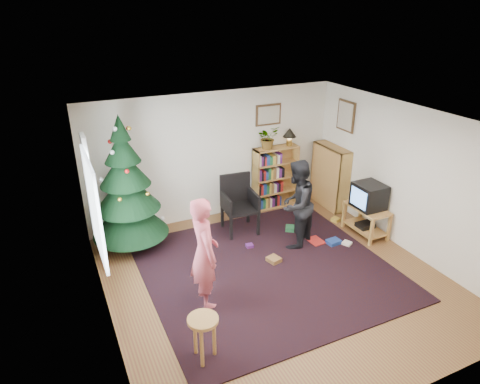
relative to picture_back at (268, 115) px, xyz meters
name	(u,v)px	position (x,y,z in m)	size (l,w,h in m)	color
floor	(276,279)	(-1.15, -2.48, -1.95)	(5.00, 5.00, 0.00)	brown
ceiling	(282,124)	(-1.15, -2.48, 0.55)	(5.00, 5.00, 0.00)	white
wall_back	(215,156)	(-1.15, 0.02, -0.70)	(5.00, 0.02, 2.50)	silver
wall_front	(407,311)	(-1.15, -4.97, -0.70)	(5.00, 0.02, 2.50)	silver
wall_left	(101,246)	(-3.65, -2.48, -0.70)	(0.02, 5.00, 2.50)	silver
wall_right	(408,180)	(1.35, -2.48, -0.70)	(0.02, 5.00, 2.50)	silver
rug	(267,269)	(-1.15, -2.17, -1.94)	(3.80, 3.60, 0.02)	black
window_pane	(94,208)	(-3.62, -1.88, -0.45)	(0.04, 1.20, 1.40)	silver
curtain	(90,188)	(-3.58, -1.18, -0.45)	(0.06, 0.35, 1.60)	white
picture_back	(268,115)	(0.00, 0.00, 0.00)	(0.55, 0.03, 0.42)	#4C3319
picture_right	(346,116)	(1.33, -0.73, 0.00)	(0.03, 0.50, 0.60)	#4C3319
christmas_tree	(127,195)	(-2.96, -0.49, -0.96)	(1.31, 1.31, 2.38)	#3F2816
bookshelf_back	(275,177)	(0.13, -0.14, -1.29)	(0.95, 0.30, 1.30)	#B0883F
bookshelf_right	(330,176)	(1.19, -0.58, -1.29)	(0.30, 0.95, 1.30)	#B0883F
tv_stand	(366,218)	(1.07, -1.91, -1.63)	(0.46, 0.84, 0.55)	#B0883F
crt_tv	(369,196)	(1.07, -1.91, -1.17)	(0.48, 0.52, 0.46)	black
armchair	(237,201)	(-1.01, -0.72, -1.36)	(0.64, 0.64, 1.08)	black
stool	(203,328)	(-2.75, -3.53, -1.47)	(0.37, 0.37, 0.62)	#B0883F
person_standing	(204,253)	(-2.34, -2.52, -1.12)	(0.60, 0.40, 1.65)	#BD4B58
person_by_chair	(296,205)	(-0.34, -1.69, -1.15)	(0.77, 0.60, 1.59)	black
potted_plant	(268,138)	(-0.07, -0.14, -0.42)	(0.41, 0.36, 0.46)	gray
table_lamp	(290,134)	(0.43, -0.14, -0.40)	(0.27, 0.27, 0.37)	#A57F33
floor_clutter	(307,239)	(-0.07, -1.70, -1.91)	(2.19, 1.09, 0.08)	#A51E19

